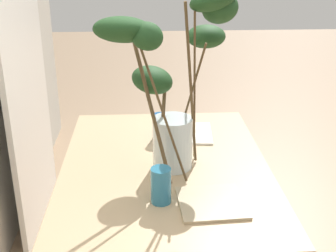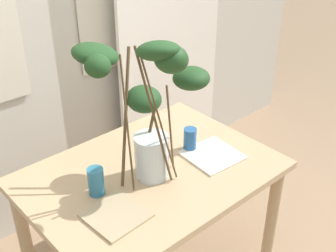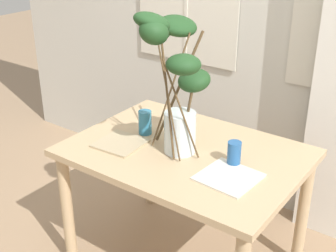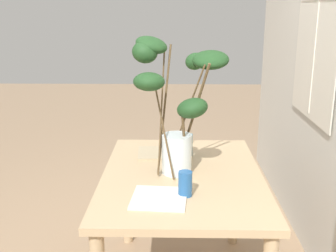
% 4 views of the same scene
% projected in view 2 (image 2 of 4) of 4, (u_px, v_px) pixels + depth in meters
% --- Properties ---
extents(curtain_sheer_side, '(0.88, 0.03, 2.42)m').
position_uv_depth(curtain_sheer_side, '(171.00, 14.00, 2.91)').
color(curtain_sheer_side, white).
rests_on(curtain_sheer_side, ground).
extents(dining_table, '(1.21, 0.88, 0.75)m').
position_uv_depth(dining_table, '(151.00, 188.00, 2.24)').
color(dining_table, tan).
rests_on(dining_table, ground).
extents(vase_with_branches, '(0.52, 0.59, 0.76)m').
position_uv_depth(vase_with_branches, '(145.00, 103.00, 1.93)').
color(vase_with_branches, silver).
rests_on(vase_with_branches, dining_table).
extents(drinking_glass_blue_left, '(0.07, 0.07, 0.14)m').
position_uv_depth(drinking_glass_blue_left, '(96.00, 181.00, 2.00)').
color(drinking_glass_blue_left, teal).
rests_on(drinking_glass_blue_left, dining_table).
extents(drinking_glass_blue_right, '(0.07, 0.07, 0.12)m').
position_uv_depth(drinking_glass_blue_right, '(190.00, 139.00, 2.32)').
color(drinking_glass_blue_right, '#235693').
rests_on(drinking_glass_blue_right, dining_table).
extents(plate_square_left, '(0.25, 0.25, 0.01)m').
position_uv_depth(plate_square_left, '(116.00, 215.00, 1.90)').
color(plate_square_left, tan).
rests_on(plate_square_left, dining_table).
extents(plate_square_right, '(0.28, 0.28, 0.01)m').
position_uv_depth(plate_square_right, '(212.00, 155.00, 2.29)').
color(plate_square_right, silver).
rests_on(plate_square_right, dining_table).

